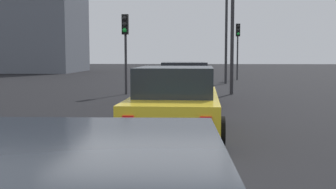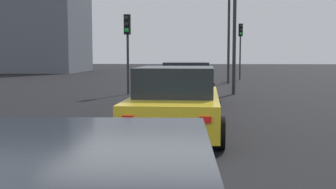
# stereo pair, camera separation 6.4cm
# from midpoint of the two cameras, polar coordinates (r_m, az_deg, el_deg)

# --- Properties ---
(car_maroon_lead) EXTENTS (4.44, 2.17, 1.54)m
(car_maroon_lead) POSITION_cam_midpoint_polar(r_m,az_deg,el_deg) (15.62, 1.99, 1.48)
(car_maroon_lead) COLOR #510F16
(car_maroon_lead) RESTS_ON ground_plane
(car_yellow_second) EXTENTS (4.80, 2.18, 1.54)m
(car_yellow_second) POSITION_cam_midpoint_polar(r_m,az_deg,el_deg) (9.45, 0.87, -1.04)
(car_yellow_second) COLOR gold
(car_yellow_second) RESTS_ON ground_plane
(traffic_light_near_left) EXTENTS (0.32, 0.30, 4.04)m
(traffic_light_near_left) POSITION_cam_midpoint_polar(r_m,az_deg,el_deg) (30.89, 9.37, 7.34)
(traffic_light_near_left) COLOR #2D2D30
(traffic_light_near_left) RESTS_ON ground_plane
(traffic_light_near_right) EXTENTS (0.32, 0.30, 3.63)m
(traffic_light_near_right) POSITION_cam_midpoint_polar(r_m,az_deg,el_deg) (19.36, -5.91, 7.77)
(traffic_light_near_right) COLOR #2D2D30
(traffic_light_near_right) RESTS_ON ground_plane
(street_lamp_kerbside) EXTENTS (0.56, 0.36, 6.85)m
(street_lamp_kerbside) POSITION_cam_midpoint_polar(r_m,az_deg,el_deg) (19.63, 8.65, 11.94)
(street_lamp_kerbside) COLOR #2D2D30
(street_lamp_kerbside) RESTS_ON ground_plane
(building_facade_left) EXTENTS (9.67, 8.97, 10.68)m
(building_facade_left) POSITION_cam_midpoint_polar(r_m,az_deg,el_deg) (47.84, -17.36, 9.36)
(building_facade_left) COLOR slate
(building_facade_left) RESTS_ON ground_plane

